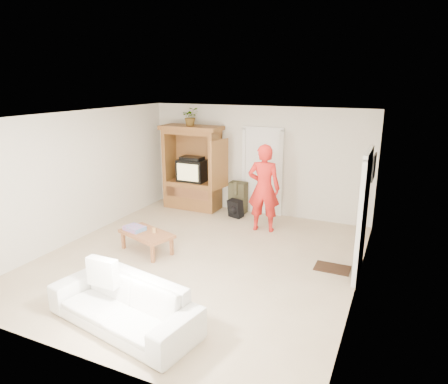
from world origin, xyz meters
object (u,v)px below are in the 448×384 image
at_px(armoire, 193,173).
at_px(coffee_table, 147,235).
at_px(man, 264,188).
at_px(sofa, 123,304).

bearing_deg(armoire, coffee_table, -79.67).
height_order(armoire, man, armoire).
xyz_separation_m(armoire, coffee_table, (0.51, -2.80, -0.57)).
bearing_deg(armoire, sofa, -71.72).
xyz_separation_m(armoire, sofa, (1.62, -4.92, -0.59)).
bearing_deg(sofa, coffee_table, 128.34).
relative_size(armoire, sofa, 0.97).
relative_size(armoire, man, 1.10).
relative_size(man, sofa, 0.88).
height_order(armoire, sofa, armoire).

